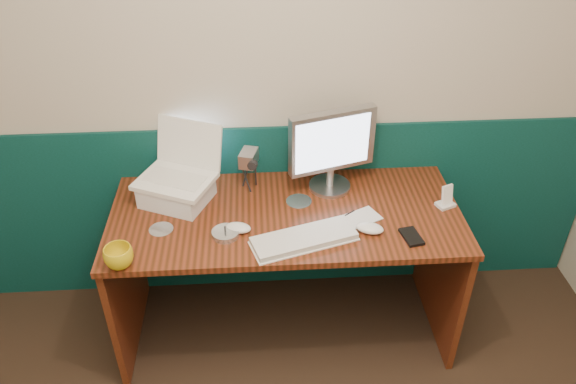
{
  "coord_description": "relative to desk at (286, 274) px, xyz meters",
  "views": [
    {
      "loc": [
        -0.03,
        -0.66,
        2.28
      ],
      "look_at": [
        0.1,
        1.23,
        0.97
      ],
      "focal_mm": 35.0,
      "sensor_mm": 36.0,
      "label": 1
    }
  ],
  "objects": [
    {
      "name": "laptop",
      "position": [
        -0.5,
        0.13,
        0.61
      ],
      "size": [
        0.41,
        0.37,
        0.28
      ],
      "primitive_type": null,
      "rotation": [
        0.0,
        0.0,
        -0.42
      ],
      "color": "white",
      "rests_on": "laptop_riser"
    },
    {
      "name": "back_wall",
      "position": [
        -0.1,
        0.37,
        0.88
      ],
      "size": [
        3.5,
        0.04,
        2.5
      ],
      "primitive_type": "cube",
      "color": "#B7AC9B",
      "rests_on": "ground"
    },
    {
      "name": "mouse_left",
      "position": [
        -0.21,
        -0.12,
        0.39
      ],
      "size": [
        0.13,
        0.1,
        0.04
      ],
      "primitive_type": "ellipsoid",
      "rotation": [
        0.0,
        0.0,
        -0.28
      ],
      "color": "silver",
      "rests_on": "desk"
    },
    {
      "name": "pen",
      "position": [
        0.26,
        -0.05,
        0.38
      ],
      "size": [
        0.11,
        0.08,
        0.01
      ],
      "primitive_type": "cylinder",
      "rotation": [
        0.0,
        1.57,
        0.63
      ],
      "color": "black",
      "rests_on": "desk"
    },
    {
      "name": "keyboard",
      "position": [
        0.06,
        -0.21,
        0.39
      ],
      "size": [
        0.47,
        0.27,
        0.03
      ],
      "primitive_type": "cube",
      "rotation": [
        0.0,
        0.0,
        0.3
      ],
      "color": "silver",
      "rests_on": "desk"
    },
    {
      "name": "cd_loose_b",
      "position": [
        0.07,
        0.09,
        0.38
      ],
      "size": [
        0.12,
        0.12,
        0.0
      ],
      "primitive_type": "cylinder",
      "color": "silver",
      "rests_on": "desk"
    },
    {
      "name": "mouse_right",
      "position": [
        0.35,
        -0.16,
        0.4
      ],
      "size": [
        0.14,
        0.11,
        0.04
      ],
      "primitive_type": "ellipsoid",
      "rotation": [
        0.0,
        0.0,
        -0.35
      ],
      "color": "white",
      "rests_on": "desk"
    },
    {
      "name": "music_player",
      "position": [
        0.74,
        0.01,
        0.44
      ],
      "size": [
        0.06,
        0.05,
        0.1
      ],
      "primitive_type": "cube",
      "rotation": [
        -0.17,
        0.0,
        0.4
      ],
      "color": "white",
      "rests_on": "dock"
    },
    {
      "name": "cd_loose_a",
      "position": [
        -0.55,
        -0.08,
        0.38
      ],
      "size": [
        0.11,
        0.11,
        0.0
      ],
      "primitive_type": "cylinder",
      "color": "#B5BBC6",
      "rests_on": "desk"
    },
    {
      "name": "desk",
      "position": [
        0.0,
        0.0,
        0.0
      ],
      "size": [
        1.6,
        0.7,
        0.75
      ],
      "primitive_type": "cube",
      "color": "#381A0A",
      "rests_on": "ground"
    },
    {
      "name": "dock",
      "position": [
        0.74,
        0.01,
        0.38
      ],
      "size": [
        0.1,
        0.09,
        0.02
      ],
      "primitive_type": "cube",
      "rotation": [
        0.0,
        0.0,
        0.4
      ],
      "color": "silver",
      "rests_on": "desk"
    },
    {
      "name": "camcorder",
      "position": [
        -0.16,
        0.22,
        0.47
      ],
      "size": [
        0.11,
        0.14,
        0.18
      ],
      "primitive_type": null,
      "rotation": [
        0.0,
        0.0,
        -0.28
      ],
      "color": "#ADACB1",
      "rests_on": "desk"
    },
    {
      "name": "laptop_riser",
      "position": [
        -0.5,
        0.13,
        0.42
      ],
      "size": [
        0.36,
        0.34,
        0.1
      ],
      "primitive_type": "cube",
      "rotation": [
        0.0,
        0.0,
        -0.42
      ],
      "color": "white",
      "rests_on": "desk"
    },
    {
      "name": "cd_spindle",
      "position": [
        -0.27,
        -0.15,
        0.39
      ],
      "size": [
        0.12,
        0.12,
        0.02
      ],
      "primitive_type": "cylinder",
      "color": "#B3BBC4",
      "rests_on": "desk"
    },
    {
      "name": "mug",
      "position": [
        -0.69,
        -0.31,
        0.42
      ],
      "size": [
        0.12,
        0.12,
        0.09
      ],
      "primitive_type": "imported",
      "rotation": [
        0.0,
        0.0,
        -0.0
      ],
      "color": "gold",
      "rests_on": "desk"
    },
    {
      "name": "papers",
      "position": [
        0.33,
        -0.06,
        0.38
      ],
      "size": [
        0.2,
        0.17,
        0.0
      ],
      "primitive_type": "cube",
      "rotation": [
        0.0,
        0.0,
        0.46
      ],
      "color": "silver",
      "rests_on": "desk"
    },
    {
      "name": "monitor",
      "position": [
        0.22,
        0.19,
        0.58
      ],
      "size": [
        0.43,
        0.24,
        0.41
      ],
      "primitive_type": null,
      "rotation": [
        0.0,
        0.0,
        0.3
      ],
      "color": "#A6A6AA",
      "rests_on": "desk"
    },
    {
      "name": "pda",
      "position": [
        0.53,
        -0.21,
        0.38
      ],
      "size": [
        0.09,
        0.13,
        0.01
      ],
      "primitive_type": "cube",
      "rotation": [
        0.0,
        0.0,
        0.2
      ],
      "color": "black",
      "rests_on": "desk"
    },
    {
      "name": "wainscot",
      "position": [
        -0.1,
        0.36,
        0.12
      ],
      "size": [
        3.48,
        0.02,
        1.0
      ],
      "primitive_type": "cube",
      "color": "#07312A",
      "rests_on": "ground"
    }
  ]
}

